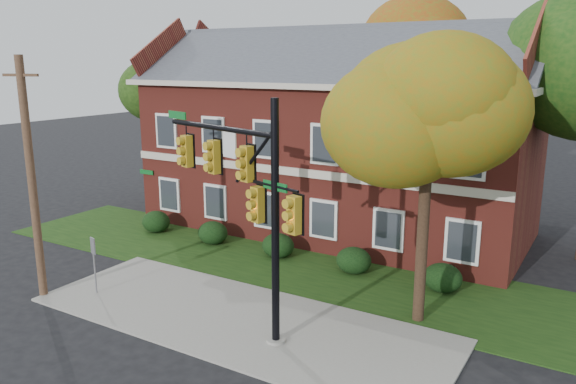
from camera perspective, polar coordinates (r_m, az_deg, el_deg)
The scene contains 15 objects.
ground at distance 17.90m, azimuth -7.16°, elevation -13.99°, with size 120.00×120.00×0.00m, color black.
sidewalk at distance 18.59m, azimuth -5.21°, elevation -12.72°, with size 14.00×5.00×0.08m, color gray.
grass_strip at distance 22.47m, azimuth 2.40°, elevation -8.02°, with size 30.00×6.00×0.04m, color #193811.
apartment_building at distance 27.34m, azimuth 4.84°, elevation 6.51°, with size 18.80×8.80×9.74m.
hedge_far_left at distance 28.01m, azimuth -13.26°, elevation -2.96°, with size 1.40×1.26×1.05m, color black.
hedge_left at distance 25.76m, azimuth -7.65°, elevation -4.13°, with size 1.40×1.26×1.05m, color black.
hedge_center at distance 23.82m, azimuth -1.02°, elevation -5.47°, with size 1.40×1.26×1.05m, color black.
hedge_right at distance 22.26m, azimuth 6.70°, elevation -6.92°, with size 1.40×1.26×1.05m, color black.
hedge_far_right at distance 21.17m, azimuth 15.44°, elevation -8.40°, with size 1.40×1.26×1.05m, color black.
tree_near_right at distance 17.03m, azimuth 14.78°, elevation 7.79°, with size 4.50×4.25×8.58m.
tree_left_rear at distance 31.86m, azimuth -12.19°, elevation 10.27°, with size 5.40×5.10×8.88m.
tree_far_rear at distance 33.93m, azimuth 13.14°, elevation 14.04°, with size 6.84×6.46×11.52m.
traffic_signal at distance 16.50m, azimuth -4.27°, elevation 0.25°, with size 6.22×1.99×7.19m.
utility_pole at distance 20.85m, azimuth -24.60°, elevation 1.16°, with size 1.26×0.49×8.34m.
sign_post at distance 21.00m, azimuth -19.14°, elevation -6.19°, with size 0.31×0.12×2.12m.
Camera 1 is at (10.00, -12.41, 8.15)m, focal length 35.00 mm.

